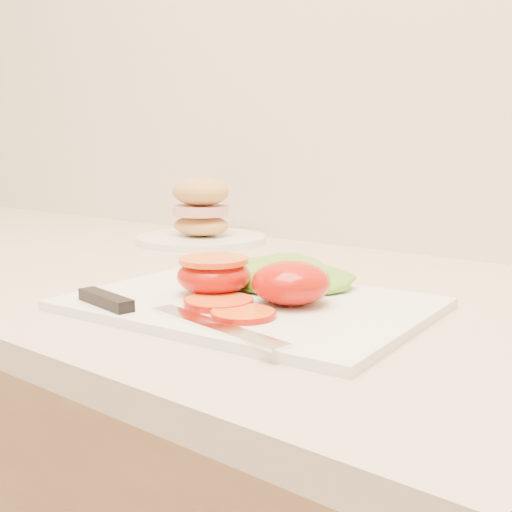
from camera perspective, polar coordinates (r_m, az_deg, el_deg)
The scene contains 9 objects.
cutting_board at distance 0.68m, azimuth -0.54°, elevation -4.29°, with size 0.36×0.26×0.01m, color white.
tomato_half_dome at distance 0.65m, azimuth 3.12°, elevation -2.38°, with size 0.08×0.08×0.04m, color red.
tomato_half_cut at distance 0.70m, azimuth -3.76°, elevation -1.62°, with size 0.08×0.08×0.04m.
tomato_slice_0 at distance 0.65m, azimuth -3.35°, elevation -4.10°, with size 0.07×0.07×0.01m, color orange.
tomato_slice_1 at distance 0.61m, azimuth -1.15°, elevation -5.17°, with size 0.06×0.06×0.01m, color orange.
lettuce_leaf_0 at distance 0.74m, azimuth 1.79°, elevation -1.49°, with size 0.16×0.10×0.03m, color #64B730.
lettuce_leaf_1 at distance 0.72m, azimuth 5.01°, elevation -2.10°, with size 0.10×0.07×0.02m, color #64B730.
knife at distance 0.63m, azimuth -9.81°, elevation -4.68°, with size 0.27×0.05×0.01m.
sandwich_plate at distance 1.13m, azimuth -4.90°, elevation 3.23°, with size 0.23×0.23×0.11m.
Camera 1 is at (0.25, 1.07, 1.10)m, focal length 45.00 mm.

